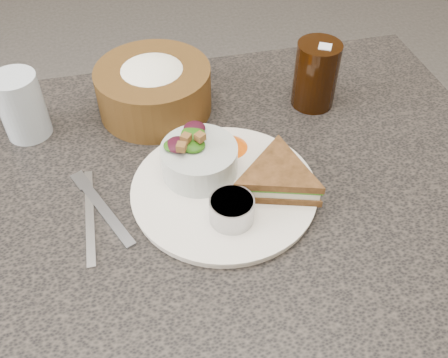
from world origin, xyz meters
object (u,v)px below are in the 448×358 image
object	(u,v)px
dinner_plate	(224,190)
bread_basket	(153,82)
dining_table	(210,308)
dressing_ramekin	(232,210)
sandwich	(278,177)
salad_bowl	(199,156)
cola_glass	(316,72)
water_glass	(22,106)

from	to	relation	value
dinner_plate	bread_basket	bearing A→B (deg)	107.21
dining_table	dressing_ramekin	size ratio (longest dim) A/B	15.70
sandwich	bread_basket	bearing A→B (deg)	138.14
salad_bowl	bread_basket	distance (m)	0.19
cola_glass	water_glass	distance (m)	0.50
bread_basket	water_glass	size ratio (longest dim) A/B	1.78
sandwich	water_glass	bearing A→B (deg)	164.90
bread_basket	cola_glass	size ratio (longest dim) A/B	1.52
dining_table	water_glass	xyz separation A→B (m)	(-0.27, 0.19, 0.43)
dining_table	salad_bowl	bearing A→B (deg)	103.14
sandwich	bread_basket	size ratio (longest dim) A/B	0.75
dinner_plate	sandwich	size ratio (longest dim) A/B	1.85
salad_bowl	dining_table	bearing A→B (deg)	-76.86
cola_glass	water_glass	world-z (taller)	cola_glass
dressing_ramekin	bread_basket	world-z (taller)	bread_basket
dining_table	cola_glass	xyz separation A→B (m)	(0.23, 0.16, 0.44)
dressing_ramekin	cola_glass	distance (m)	0.33
dining_table	salad_bowl	distance (m)	0.42
sandwich	cola_glass	xyz separation A→B (m)	(0.13, 0.20, 0.03)
dressing_ramekin	water_glass	size ratio (longest dim) A/B	0.56
dining_table	bread_basket	bearing A→B (deg)	102.82
dining_table	dinner_plate	xyz separation A→B (m)	(0.02, -0.02, 0.38)
dinner_plate	bread_basket	world-z (taller)	bread_basket
sandwich	dining_table	bearing A→B (deg)	174.84
dining_table	dressing_ramekin	xyz separation A→B (m)	(0.02, -0.09, 0.41)
cola_glass	water_glass	xyz separation A→B (m)	(-0.50, 0.03, -0.01)
dining_table	salad_bowl	world-z (taller)	salad_bowl
dinner_plate	cola_glass	size ratio (longest dim) A/B	2.10
dinner_plate	dressing_ramekin	xyz separation A→B (m)	(-0.00, -0.06, 0.03)
sandwich	dressing_ramekin	distance (m)	0.09
dressing_ramekin	water_glass	xyz separation A→B (m)	(-0.29, 0.28, 0.03)
cola_glass	water_glass	bearing A→B (deg)	176.43
dinner_plate	dressing_ramekin	size ratio (longest dim) A/B	4.35
dinner_plate	sandwich	world-z (taller)	sandwich
salad_bowl	cola_glass	size ratio (longest dim) A/B	0.88
dinner_plate	bread_basket	size ratio (longest dim) A/B	1.38
dinner_plate	bread_basket	distance (m)	0.25
dining_table	dinner_plate	bearing A→B (deg)	-45.18
salad_bowl	water_glass	xyz separation A→B (m)	(-0.26, 0.17, 0.01)
dinner_plate	dining_table	bearing A→B (deg)	134.82
sandwich	water_glass	world-z (taller)	water_glass
dinner_plate	sandwich	distance (m)	0.08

